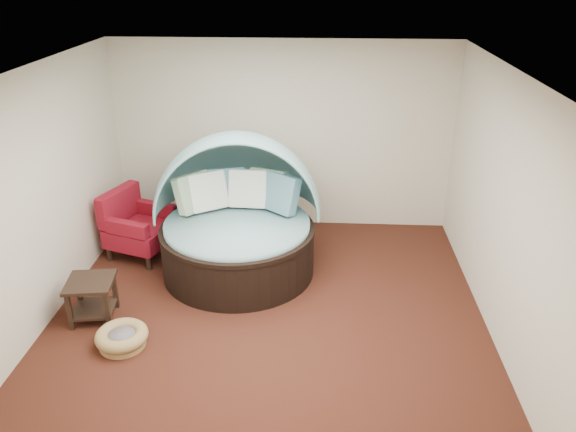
# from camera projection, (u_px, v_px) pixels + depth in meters

# --- Properties ---
(floor) EXTENTS (5.00, 5.00, 0.00)m
(floor) POSITION_uv_depth(u_px,v_px,m) (269.00, 312.00, 6.63)
(floor) COLOR #401D12
(floor) RESTS_ON ground
(wall_back) EXTENTS (5.00, 0.00, 5.00)m
(wall_back) POSITION_uv_depth(u_px,v_px,m) (283.00, 136.00, 8.31)
(wall_back) COLOR beige
(wall_back) RESTS_ON floor
(wall_front) EXTENTS (5.00, 0.00, 5.00)m
(wall_front) POSITION_uv_depth(u_px,v_px,m) (232.00, 351.00, 3.78)
(wall_front) COLOR beige
(wall_front) RESTS_ON floor
(wall_left) EXTENTS (0.00, 5.00, 5.00)m
(wall_left) POSITION_uv_depth(u_px,v_px,m) (41.00, 198.00, 6.18)
(wall_left) COLOR beige
(wall_left) RESTS_ON floor
(wall_right) EXTENTS (0.00, 5.00, 5.00)m
(wall_right) POSITION_uv_depth(u_px,v_px,m) (503.00, 209.00, 5.91)
(wall_right) COLOR beige
(wall_right) RESTS_ON floor
(ceiling) EXTENTS (5.00, 5.00, 0.00)m
(ceiling) POSITION_uv_depth(u_px,v_px,m) (265.00, 71.00, 5.46)
(ceiling) COLOR white
(ceiling) RESTS_ON wall_back
(canopy_daybed) EXTENTS (2.29, 2.20, 1.83)m
(canopy_daybed) POSITION_uv_depth(u_px,v_px,m) (237.00, 209.00, 7.24)
(canopy_daybed) COLOR black
(canopy_daybed) RESTS_ON floor
(pet_basket) EXTENTS (0.68, 0.68, 0.20)m
(pet_basket) POSITION_uv_depth(u_px,v_px,m) (122.00, 337.00, 6.02)
(pet_basket) COLOR #9C7C46
(pet_basket) RESTS_ON floor
(red_armchair) EXTENTS (1.02, 1.02, 0.94)m
(red_armchair) POSITION_uv_depth(u_px,v_px,m) (137.00, 226.00, 7.76)
(red_armchair) COLOR black
(red_armchair) RESTS_ON floor
(side_table) EXTENTS (0.58, 0.58, 0.50)m
(side_table) POSITION_uv_depth(u_px,v_px,m) (92.00, 294.00, 6.39)
(side_table) COLOR black
(side_table) RESTS_ON floor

